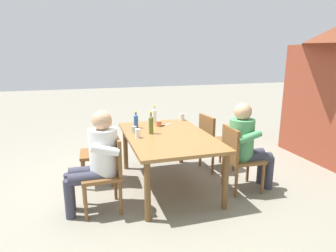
% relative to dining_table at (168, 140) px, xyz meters
% --- Properties ---
extents(ground_plane, '(24.00, 24.00, 0.00)m').
position_rel_dining_table_xyz_m(ground_plane, '(0.00, 0.00, -0.65)').
color(ground_plane, gray).
extents(dining_table, '(1.72, 1.08, 0.73)m').
position_rel_dining_table_xyz_m(dining_table, '(0.00, 0.00, 0.00)').
color(dining_table, olive).
rests_on(dining_table, ground_plane).
extents(chair_far_right, '(0.45, 0.45, 0.87)m').
position_rel_dining_table_xyz_m(chair_far_right, '(0.38, 0.84, -0.17)').
color(chair_far_right, brown).
rests_on(chair_far_right, ground_plane).
extents(chair_near_right, '(0.45, 0.45, 0.87)m').
position_rel_dining_table_xyz_m(chair_near_right, '(0.38, -0.84, -0.17)').
color(chair_near_right, brown).
rests_on(chair_near_right, ground_plane).
extents(chair_near_left, '(0.46, 0.46, 0.87)m').
position_rel_dining_table_xyz_m(chair_near_left, '(-0.38, -0.84, -0.17)').
color(chair_near_left, brown).
rests_on(chair_near_left, ground_plane).
extents(chair_far_left, '(0.49, 0.49, 0.87)m').
position_rel_dining_table_xyz_m(chair_far_left, '(-0.38, 0.84, -0.17)').
color(chair_far_left, brown).
rests_on(chair_far_left, ground_plane).
extents(person_in_white_shirt, '(0.47, 0.61, 1.18)m').
position_rel_dining_table_xyz_m(person_in_white_shirt, '(0.39, 0.95, 0.00)').
color(person_in_white_shirt, '#4C935B').
rests_on(person_in_white_shirt, ground_plane).
extents(person_in_plaid_shirt, '(0.47, 0.61, 1.18)m').
position_rel_dining_table_xyz_m(person_in_plaid_shirt, '(0.39, -0.95, 0.00)').
color(person_in_plaid_shirt, white).
rests_on(person_in_plaid_shirt, ground_plane).
extents(bottle_olive, '(0.06, 0.06, 0.31)m').
position_rel_dining_table_xyz_m(bottle_olive, '(-0.12, -0.20, 0.21)').
color(bottle_olive, '#566623').
rests_on(bottle_olive, dining_table).
extents(bottle_clear, '(0.06, 0.06, 0.28)m').
position_rel_dining_table_xyz_m(bottle_clear, '(-0.72, -0.01, 0.20)').
color(bottle_clear, white).
rests_on(bottle_clear, dining_table).
extents(bottle_blue, '(0.06, 0.06, 0.24)m').
position_rel_dining_table_xyz_m(bottle_blue, '(-0.49, -0.34, 0.18)').
color(bottle_blue, '#2D56A3').
rests_on(bottle_blue, dining_table).
extents(cup_white, '(0.07, 0.07, 0.12)m').
position_rel_dining_table_xyz_m(cup_white, '(0.02, -0.41, 0.13)').
color(cup_white, white).
rests_on(cup_white, dining_table).
extents(cup_steel, '(0.07, 0.07, 0.09)m').
position_rel_dining_table_xyz_m(cup_steel, '(-0.23, -0.41, 0.12)').
color(cup_steel, '#B2B7BC').
rests_on(cup_steel, dining_table).
extents(cup_glass, '(0.08, 0.08, 0.11)m').
position_rel_dining_table_xyz_m(cup_glass, '(-0.77, 0.46, 0.13)').
color(cup_glass, silver).
rests_on(cup_glass, dining_table).
extents(cup_terracotta, '(0.08, 0.08, 0.08)m').
position_rel_dining_table_xyz_m(cup_terracotta, '(-0.49, 0.00, 0.12)').
color(cup_terracotta, '#BC6B47').
rests_on(cup_terracotta, dining_table).
extents(table_knife, '(0.16, 0.21, 0.01)m').
position_rel_dining_table_xyz_m(table_knife, '(-0.51, 0.11, 0.08)').
color(table_knife, silver).
rests_on(table_knife, dining_table).
extents(backpack_by_near_side, '(0.32, 0.24, 0.45)m').
position_rel_dining_table_xyz_m(backpack_by_near_side, '(-1.28, 0.04, -0.44)').
color(backpack_by_near_side, black).
rests_on(backpack_by_near_side, ground_plane).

